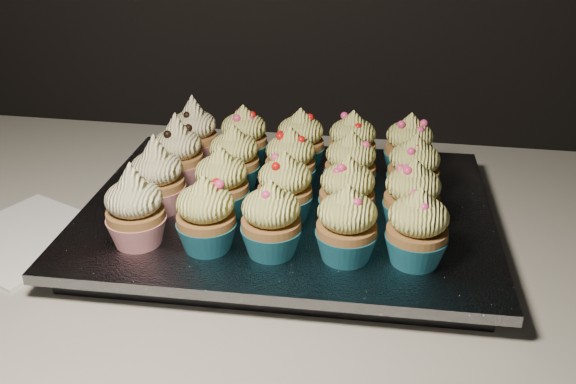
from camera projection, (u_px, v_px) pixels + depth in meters
name	position (u px, v px, depth m)	size (l,w,h in m)	color
worktop	(413.00, 248.00, 0.78)	(2.44, 0.64, 0.04)	beige
napkin	(26.00, 237.00, 0.76)	(0.16, 0.16, 0.00)	white
baking_tray	(288.00, 221.00, 0.78)	(0.44, 0.34, 0.02)	black
foil_lining	(288.00, 208.00, 0.77)	(0.48, 0.37, 0.01)	silver
cupcake_0	(135.00, 210.00, 0.67)	(0.06, 0.06, 0.10)	red
cupcake_1	(206.00, 216.00, 0.66)	(0.06, 0.06, 0.08)	#1C6D84
cupcake_2	(271.00, 221.00, 0.65)	(0.06, 0.06, 0.08)	#1C6D84
cupcake_3	(347.00, 226.00, 0.64)	(0.06, 0.06, 0.08)	#1C6D84
cupcake_4	(417.00, 229.00, 0.64)	(0.06, 0.06, 0.08)	#1C6D84
cupcake_5	(157.00, 178.00, 0.74)	(0.06, 0.06, 0.10)	red
cupcake_6	(222.00, 184.00, 0.73)	(0.06, 0.06, 0.08)	#1C6D84
cupcake_7	(285.00, 189.00, 0.72)	(0.06, 0.06, 0.08)	#1C6D84
cupcake_8	(347.00, 194.00, 0.71)	(0.06, 0.06, 0.08)	#1C6D84
cupcake_9	(412.00, 197.00, 0.70)	(0.06, 0.06, 0.08)	#1C6D84
cupcake_10	(178.00, 154.00, 0.80)	(0.06, 0.06, 0.10)	red
cupcake_11	(234.00, 160.00, 0.79)	(0.06, 0.06, 0.08)	#1C6D84
cupcake_12	(290.00, 162.00, 0.78)	(0.06, 0.06, 0.08)	#1C6D84
cupcake_13	(350.00, 166.00, 0.77)	(0.06, 0.06, 0.08)	#1C6D84
cupcake_14	(414.00, 170.00, 0.76)	(0.06, 0.06, 0.08)	#1C6D84
cupcake_15	(194.00, 134.00, 0.86)	(0.06, 0.06, 0.10)	red
cupcake_16	(244.00, 138.00, 0.86)	(0.06, 0.06, 0.08)	#1C6D84
cupcake_17	(300.00, 142.00, 0.84)	(0.06, 0.06, 0.08)	#1C6D84
cupcake_18	(352.00, 144.00, 0.84)	(0.06, 0.06, 0.08)	#1C6D84
cupcake_19	(409.00, 147.00, 0.83)	(0.06, 0.06, 0.08)	#1C6D84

